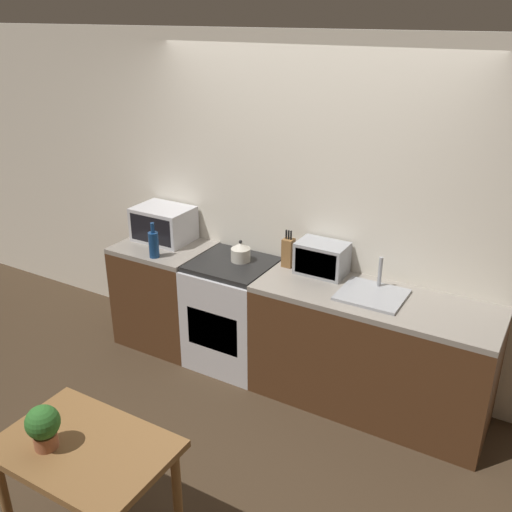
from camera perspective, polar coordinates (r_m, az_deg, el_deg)
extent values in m
plane|color=#3D2D1E|center=(4.15, -2.66, -17.57)|extent=(16.00, 16.00, 0.00)
cube|color=silver|center=(4.38, 5.23, 4.45)|extent=(10.00, 0.06, 2.60)
cube|color=#4C2D19|center=(5.04, -8.94, -3.89)|extent=(0.74, 0.62, 0.86)
cube|color=gray|center=(4.85, -9.27, 0.84)|extent=(0.74, 0.62, 0.04)
cube|color=#4C2D19|center=(4.25, 11.34, -9.66)|extent=(1.70, 0.62, 0.86)
cube|color=gray|center=(4.03, 11.84, -4.28)|extent=(1.70, 0.62, 0.04)
cube|color=silver|center=(4.67, -2.28, -5.89)|extent=(0.64, 0.62, 0.86)
cube|color=black|center=(4.47, -2.37, -0.86)|extent=(0.61, 0.57, 0.04)
cube|color=black|center=(4.46, -4.37, -7.50)|extent=(0.46, 0.02, 0.32)
cylinder|color=beige|center=(4.47, -1.54, 0.13)|extent=(0.15, 0.15, 0.10)
cone|color=beige|center=(4.44, -1.55, 1.04)|extent=(0.15, 0.15, 0.05)
sphere|color=black|center=(4.42, -1.56, 1.43)|extent=(0.03, 0.03, 0.03)
cube|color=silver|center=(4.91, -9.21, 3.20)|extent=(0.48, 0.36, 0.29)
cube|color=black|center=(4.79, -10.49, 2.58)|extent=(0.42, 0.01, 0.23)
cylinder|color=navy|center=(4.59, -10.19, 1.10)|extent=(0.08, 0.08, 0.21)
cylinder|color=navy|center=(4.53, -10.32, 2.80)|extent=(0.03, 0.03, 0.08)
cube|color=brown|center=(4.36, 3.24, 0.34)|extent=(0.08, 0.08, 0.22)
cylinder|color=black|center=(4.31, 3.05, 2.18)|extent=(0.01, 0.01, 0.07)
cylinder|color=black|center=(4.30, 3.28, 2.13)|extent=(0.01, 0.01, 0.07)
cylinder|color=black|center=(4.29, 3.52, 2.08)|extent=(0.01, 0.01, 0.07)
cube|color=#999BA0|center=(4.26, 6.62, -0.22)|extent=(0.37, 0.24, 0.24)
cube|color=black|center=(4.16, 5.96, -0.77)|extent=(0.33, 0.01, 0.19)
cube|color=#999BA0|center=(4.02, 11.52, -3.82)|extent=(0.44, 0.40, 0.02)
cylinder|color=#999BA0|center=(4.09, 12.30, -1.54)|extent=(0.03, 0.03, 0.22)
cube|color=brown|center=(3.08, -16.82, -17.95)|extent=(0.87, 0.59, 0.04)
cylinder|color=brown|center=(3.47, -23.65, -22.03)|extent=(0.05, 0.05, 0.71)
cylinder|color=brown|center=(3.66, -17.63, -18.13)|extent=(0.05, 0.05, 0.71)
cylinder|color=brown|center=(3.26, -7.82, -23.25)|extent=(0.05, 0.05, 0.71)
cylinder|color=#9E5B3D|center=(3.09, -20.26, -16.91)|extent=(0.11, 0.11, 0.08)
sphere|color=#2D6B28|center=(3.02, -20.56, -15.30)|extent=(0.17, 0.17, 0.17)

